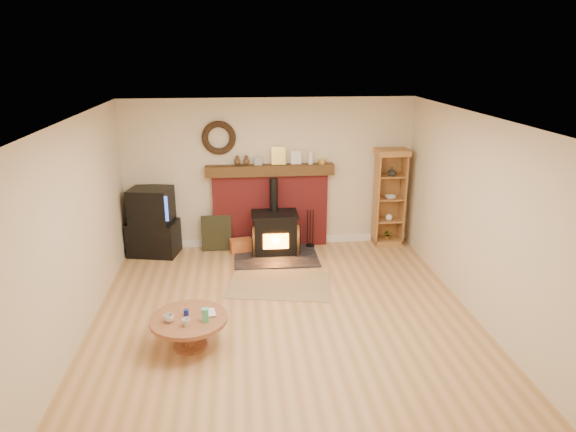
{
  "coord_description": "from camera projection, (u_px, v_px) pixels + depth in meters",
  "views": [
    {
      "loc": [
        -0.56,
        -5.93,
        3.38
      ],
      "look_at": [
        0.14,
        1.0,
        1.09
      ],
      "focal_mm": 32.0,
      "sensor_mm": 36.0,
      "label": 1
    }
  ],
  "objects": [
    {
      "name": "ground",
      "position": [
        285.0,
        319.0,
        6.71
      ],
      "size": [
        5.5,
        5.5,
        0.0
      ],
      "primitive_type": "plane",
      "color": "#AA7B47",
      "rests_on": "ground"
    },
    {
      "name": "room_shell",
      "position": [
        282.0,
        191.0,
        6.27
      ],
      "size": [
        5.02,
        5.52,
        2.61
      ],
      "color": "beige",
      "rests_on": "ground"
    },
    {
      "name": "firelog_box",
      "position": [
        241.0,
        246.0,
        8.89
      ],
      "size": [
        0.4,
        0.29,
        0.23
      ],
      "primitive_type": "cube",
      "rotation": [
        0.0,
        0.0,
        0.18
      ],
      "color": "gold",
      "rests_on": "ground"
    },
    {
      "name": "fire_tools",
      "position": [
        310.0,
        240.0,
        9.1
      ],
      "size": [
        0.16,
        0.16,
        0.7
      ],
      "color": "black",
      "rests_on": "ground"
    },
    {
      "name": "area_rug",
      "position": [
        279.0,
        284.0,
        7.69
      ],
      "size": [
        1.68,
        1.3,
        0.01
      ],
      "primitive_type": "cube",
      "rotation": [
        0.0,
        0.0,
        -0.18
      ],
      "color": "brown",
      "rests_on": "ground"
    },
    {
      "name": "coffee_table",
      "position": [
        189.0,
        323.0,
        6.0
      ],
      "size": [
        0.91,
        0.91,
        0.55
      ],
      "color": "brown",
      "rests_on": "ground"
    },
    {
      "name": "chimney_breast",
      "position": [
        270.0,
        203.0,
        8.99
      ],
      "size": [
        2.2,
        0.22,
        1.78
      ],
      "color": "maroon",
      "rests_on": "ground"
    },
    {
      "name": "leaning_painting",
      "position": [
        217.0,
        233.0,
        8.94
      ],
      "size": [
        0.52,
        0.14,
        0.62
      ],
      "primitive_type": "cube",
      "rotation": [
        -0.17,
        0.0,
        0.0
      ],
      "color": "black",
      "rests_on": "ground"
    },
    {
      "name": "tv_unit",
      "position": [
        153.0,
        223.0,
        8.68
      ],
      "size": [
        0.89,
        0.7,
        1.17
      ],
      "color": "black",
      "rests_on": "ground"
    },
    {
      "name": "wood_stove",
      "position": [
        275.0,
        234.0,
        8.76
      ],
      "size": [
        1.4,
        1.0,
        1.28
      ],
      "color": "black",
      "rests_on": "ground"
    },
    {
      "name": "curio_cabinet",
      "position": [
        389.0,
        197.0,
        9.05
      ],
      "size": [
        0.56,
        0.4,
        1.73
      ],
      "color": "olive",
      "rests_on": "ground"
    }
  ]
}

